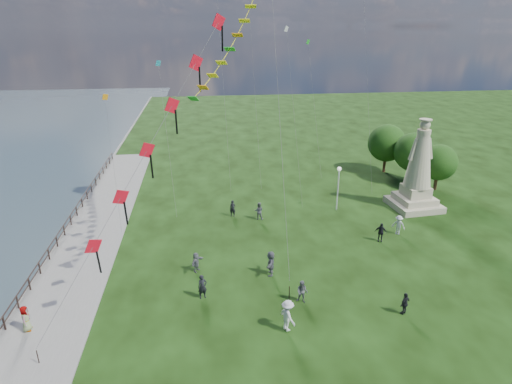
{
  "coord_description": "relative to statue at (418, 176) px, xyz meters",
  "views": [
    {
      "loc": [
        -4.62,
        -19.7,
        16.35
      ],
      "look_at": [
        -1.0,
        8.0,
        5.5
      ],
      "focal_mm": 30.0,
      "sensor_mm": 36.0,
      "label": 1
    }
  ],
  "objects": [
    {
      "name": "person_3",
      "position": [
        -8.31,
        -15.47,
        -2.51
      ],
      "size": [
        0.97,
        0.83,
        1.47
      ],
      "primitive_type": "imported",
      "rotation": [
        0.0,
        0.0,
        3.69
      ],
      "color": "black",
      "rests_on": "ground"
    },
    {
      "name": "tree_row",
      "position": [
        2.83,
        7.78,
        0.14
      ],
      "size": [
        7.06,
        10.54,
        5.74
      ],
      "color": "#382314",
      "rests_on": "ground"
    },
    {
      "name": "person_10",
      "position": [
        -30.41,
        -14.22,
        -2.46
      ],
      "size": [
        0.53,
        0.81,
        1.58
      ],
      "primitive_type": "imported",
      "rotation": [
        0.0,
        0.0,
        1.65
      ],
      "color": "#595960",
      "rests_on": "ground"
    },
    {
      "name": "person_1",
      "position": [
        -14.19,
        -13.51,
        -2.49
      ],
      "size": [
        0.87,
        0.74,
        1.53
      ],
      "primitive_type": "imported",
      "rotation": [
        0.0,
        0.0,
        -0.47
      ],
      "color": "#595960",
      "rests_on": "ground"
    },
    {
      "name": "person_2",
      "position": [
        -15.63,
        -15.99,
        -2.28
      ],
      "size": [
        1.11,
        1.41,
        1.95
      ],
      "primitive_type": "imported",
      "rotation": [
        0.0,
        0.0,
        2.0
      ],
      "color": "silver",
      "rests_on": "ground"
    },
    {
      "name": "person_8",
      "position": [
        -4.0,
        -5.21,
        -2.41
      ],
      "size": [
        1.2,
        1.1,
        1.67
      ],
      "primitive_type": "imported",
      "rotation": [
        0.0,
        0.0,
        -0.65
      ],
      "color": "silver",
      "rests_on": "ground"
    },
    {
      "name": "statue",
      "position": [
        0.0,
        0.0,
        0.0
      ],
      "size": [
        4.6,
        4.6,
        8.6
      ],
      "rotation": [
        0.0,
        0.0,
        0.09
      ],
      "color": "#C1B392",
      "rests_on": "ground"
    },
    {
      "name": "small_kites",
      "position": [
        -14.86,
        7.89,
        11.3
      ],
      "size": [
        25.73,
        16.43,
        27.67
      ],
      "color": "teal",
      "rests_on": "ground"
    },
    {
      "name": "waterfront",
      "position": [
        -30.65,
        -7.02,
        -3.31
      ],
      "size": [
        200.0,
        200.0,
        1.51
      ],
      "color": "#304048",
      "rests_on": "ground"
    },
    {
      "name": "person_9",
      "position": [
        -6.0,
        -6.25,
        -2.44
      ],
      "size": [
        1.06,
        0.82,
        1.61
      ],
      "primitive_type": "imported",
      "rotation": [
        0.0,
        0.0,
        -0.41
      ],
      "color": "black",
      "rests_on": "ground"
    },
    {
      "name": "person_0",
      "position": [
        -20.41,
        -12.23,
        -2.43
      ],
      "size": [
        0.69,
        0.56,
        1.65
      ],
      "primitive_type": "imported",
      "rotation": [
        0.0,
        0.0,
        0.31
      ],
      "color": "black",
      "rests_on": "ground"
    },
    {
      "name": "person_6",
      "position": [
        -17.5,
        0.19,
        -2.47
      ],
      "size": [
        0.66,
        0.53,
        1.56
      ],
      "primitive_type": "imported",
      "rotation": [
        0.0,
        0.0,
        -0.32
      ],
      "color": "black",
      "rests_on": "ground"
    },
    {
      "name": "lamppost",
      "position": [
        -7.55,
        0.44,
        -0.16
      ],
      "size": [
        0.4,
        0.4,
        4.29
      ],
      "color": "silver",
      "rests_on": "ground"
    },
    {
      "name": "person_11",
      "position": [
        -15.63,
        -10.04,
        -2.35
      ],
      "size": [
        1.06,
        1.79,
        1.81
      ],
      "primitive_type": "imported",
      "rotation": [
        0.0,
        0.0,
        4.5
      ],
      "color": "#595960",
      "rests_on": "ground"
    },
    {
      "name": "person_5",
      "position": [
        -20.81,
        -8.92,
        -2.52
      ],
      "size": [
        1.21,
        1.45,
        1.46
      ],
      "primitive_type": "imported",
      "rotation": [
        0.0,
        0.0,
        1.01
      ],
      "color": "#595960",
      "rests_on": "ground"
    },
    {
      "name": "red_kite_train",
      "position": [
        -22.49,
        -11.4,
        7.35
      ],
      "size": [
        10.7,
        9.35,
        17.11
      ],
      "color": "black",
      "rests_on": "ground"
    },
    {
      "name": "person_7",
      "position": [
        -15.2,
        -0.75,
        -2.44
      ],
      "size": [
        0.88,
        0.65,
        1.62
      ],
      "primitive_type": "imported",
      "rotation": [
        0.0,
        0.0,
        2.92
      ],
      "color": "#595960",
      "rests_on": "ground"
    }
  ]
}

